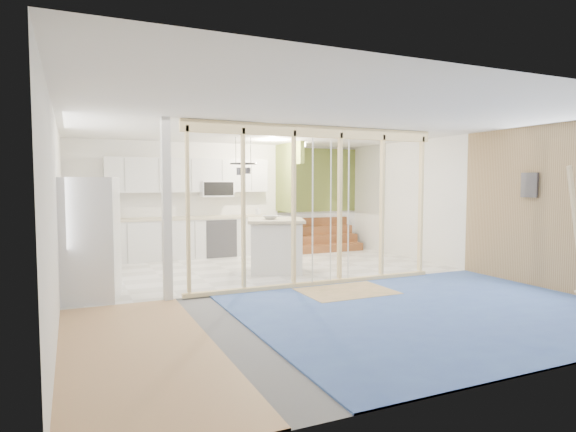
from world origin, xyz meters
name	(u,v)px	position (x,y,z in m)	size (l,w,h in m)	color
room	(301,207)	(0.00, 0.00, 1.30)	(7.01, 8.01, 2.61)	slate
floor_overlays	(303,286)	(0.07, 0.06, 0.01)	(7.00, 8.00, 0.03)	silver
stud_frame	(288,190)	(-0.22, 0.00, 1.58)	(4.66, 0.14, 2.60)	beige
base_cabinets	(162,241)	(-1.61, 3.36, 0.47)	(4.45, 2.24, 0.93)	silver
upper_cabinets	(193,177)	(-0.84, 3.82, 1.82)	(3.60, 0.41, 0.85)	silver
green_partition	(311,213)	(2.04, 3.66, 0.94)	(2.25, 1.51, 2.60)	olive
pot_rack	(243,166)	(-0.31, 1.89, 2.00)	(0.52, 0.52, 0.72)	black
sheathing_panel	(566,208)	(3.48, -2.00, 1.30)	(0.02, 4.00, 2.60)	tan
electrical_panel	(529,185)	(3.43, -1.40, 1.65)	(0.04, 0.30, 0.40)	#3D3D42
ceiling_light	(299,145)	(1.40, 3.00, 2.54)	(0.32, 0.32, 0.08)	#FFEABF
fridge	(90,240)	(-3.10, 0.45, 0.88)	(0.91, 0.88, 1.76)	white
island	(276,246)	(0.14, 1.37, 0.50)	(1.32, 1.32, 1.01)	silver
bowl	(270,217)	(0.03, 1.35, 1.05)	(0.29, 0.29, 0.07)	silver
soap_bottle_a	(116,212)	(-2.50, 3.58, 1.09)	(0.13, 0.13, 0.33)	#A6A9B9
soap_bottle_b	(258,210)	(0.70, 3.76, 1.03)	(0.09, 0.09, 0.20)	white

